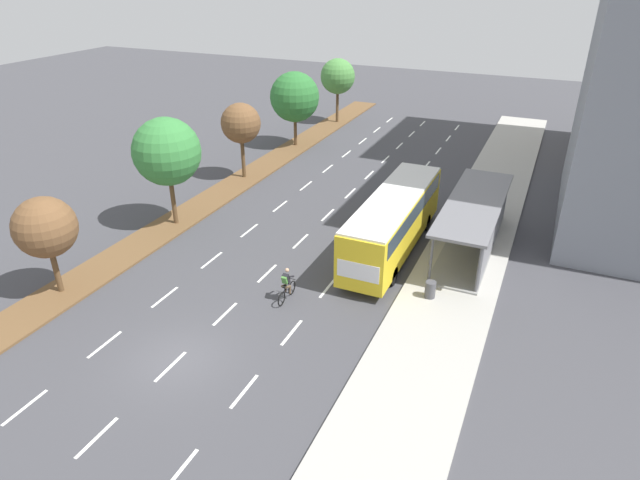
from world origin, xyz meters
name	(u,v)px	position (x,y,z in m)	size (l,w,h in m)	color
ground_plane	(178,360)	(0.00, 0.00, 0.00)	(140.00, 140.00, 0.00)	#424247
median_strip	(251,175)	(-8.30, 20.00, 0.06)	(2.60, 52.00, 0.12)	brown
sidewalk_right	(483,213)	(9.25, 20.00, 0.07)	(4.50, 52.00, 0.15)	#ADAAA3
lane_divider_left	(294,196)	(-3.50, 17.78, 0.00)	(0.14, 46.56, 0.01)	white
lane_divider_center	(339,204)	(0.00, 17.78, 0.00)	(0.14, 46.56, 0.01)	white
lane_divider_right	(389,212)	(3.50, 17.78, 0.00)	(0.14, 46.56, 0.01)	white
bus_shelter	(478,221)	(9.53, 14.69, 1.87)	(2.90, 10.31, 2.86)	gray
bus	(394,218)	(5.25, 12.80, 2.07)	(2.54, 11.29, 3.37)	yellow
cyclist	(287,286)	(2.10, 5.87, 0.79)	(0.46, 1.82, 1.71)	black
median_tree_nearest	(45,228)	(-8.48, 1.84, 3.61)	(2.94, 2.94, 4.97)	brown
median_tree_second	(167,152)	(-8.14, 10.60, 4.73)	(4.04, 4.04, 6.64)	brown
median_tree_third	(241,123)	(-8.47, 19.35, 4.22)	(2.91, 2.91, 5.58)	brown
median_tree_fourth	(295,97)	(-8.45, 28.11, 4.34)	(4.24, 4.24, 6.35)	brown
median_tree_fifth	(338,76)	(-8.07, 36.86, 4.60)	(3.39, 3.39, 6.20)	brown
trash_bin	(430,289)	(8.45, 8.71, 0.57)	(0.52, 0.52, 0.85)	#4C4C51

